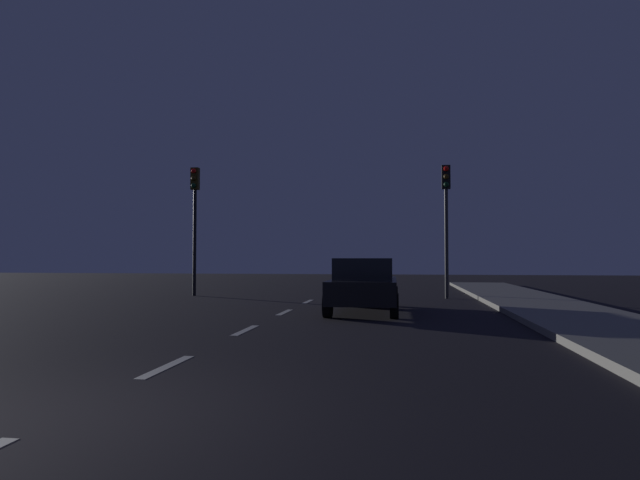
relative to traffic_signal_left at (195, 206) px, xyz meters
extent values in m
plane|color=black|center=(5.08, -9.17, -3.64)|extent=(80.00, 80.00, 0.00)
cube|color=gray|center=(12.58, -9.17, -3.57)|extent=(3.00, 40.00, 0.15)
cube|color=silver|center=(5.08, -13.57, -3.64)|extent=(0.16, 1.60, 0.01)
cube|color=silver|center=(5.08, -9.77, -3.64)|extent=(0.16, 1.60, 0.01)
cube|color=silver|center=(5.08, -5.97, -3.64)|extent=(0.16, 1.60, 0.01)
cube|color=silver|center=(5.08, -2.17, -3.64)|extent=(0.16, 1.60, 0.01)
cylinder|color=black|center=(0.00, 0.02, -1.03)|extent=(0.14, 0.14, 5.23)
cube|color=#382D0C|center=(0.00, 0.02, 1.13)|extent=(0.32, 0.24, 0.90)
sphere|color=red|center=(0.00, -0.14, 1.43)|extent=(0.20, 0.20, 0.20)
sphere|color=#3F2D0C|center=(0.00, -0.14, 1.13)|extent=(0.20, 0.20, 0.20)
sphere|color=#0C3319|center=(0.00, -0.14, 0.83)|extent=(0.20, 0.20, 0.20)
cylinder|color=#2D2D30|center=(10.03, 0.02, -1.11)|extent=(0.14, 0.14, 5.06)
cube|color=black|center=(10.03, 0.02, 0.97)|extent=(0.32, 0.24, 0.90)
sphere|color=red|center=(10.03, -0.14, 1.27)|extent=(0.20, 0.20, 0.20)
sphere|color=#3F2D0C|center=(10.03, -0.14, 0.97)|extent=(0.20, 0.20, 0.20)
sphere|color=#0C3319|center=(10.03, -0.14, 0.67)|extent=(0.20, 0.20, 0.20)
cube|color=black|center=(7.28, -5.39, -3.02)|extent=(1.86, 4.60, 0.61)
cube|color=black|center=(7.28, -5.62, -2.42)|extent=(1.61, 2.08, 0.59)
cylinder|color=black|center=(6.42, -3.66, -3.32)|extent=(0.23, 0.64, 0.64)
cylinder|color=black|center=(8.10, -3.64, -3.32)|extent=(0.23, 0.64, 0.64)
cylinder|color=black|center=(6.46, -7.14, -3.32)|extent=(0.23, 0.64, 0.64)
cylinder|color=black|center=(8.14, -7.12, -3.32)|extent=(0.23, 0.64, 0.64)
camera|label=1|loc=(8.32, -20.63, -2.14)|focal=29.90mm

